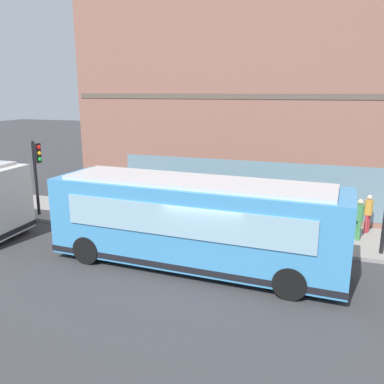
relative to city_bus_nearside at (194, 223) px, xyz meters
The scene contains 8 objects.
ground 1.72m from the city_bus_nearside, 116.49° to the right, with size 120.00×120.00×0.00m, color #38383A.
sidewalk_curb 4.38m from the city_bus_nearside, ahead, with size 3.59×40.00×0.15m, color gray.
building_corner 10.31m from the city_bus_nearside, ahead, with size 7.61×17.76×10.33m.
city_bus_nearside is the anchor object (origin of this frame).
traffic_light_down_block 9.22m from the city_bus_nearside, 71.76° to the left, with size 0.32×0.49×3.53m.
fire_hydrant 4.98m from the city_bus_nearside, 12.51° to the right, with size 0.35×0.35×0.74m.
pedestrian_walking_along_curb 6.89m from the city_bus_nearside, 52.86° to the right, with size 0.32×0.32×1.67m.
pedestrian_near_hydrant 7.85m from the city_bus_nearside, 48.75° to the right, with size 0.32×0.32×1.63m.
Camera 1 is at (-12.01, -3.46, 5.91)m, focal length 37.76 mm.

